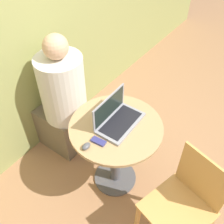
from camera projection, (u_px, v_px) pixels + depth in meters
The scene contains 8 objects.
ground_plane at pixel (115, 178), 2.45m from camera, with size 12.00×12.00×0.00m, color #9E704C.
back_wall at pixel (16, 18), 1.92m from camera, with size 7.00×0.05×2.60m.
round_table at pixel (116, 143), 2.08m from camera, with size 0.71×0.71×0.72m.
laptop at pixel (117, 118), 1.94m from camera, with size 0.38×0.23×0.22m.
cell_phone at pixel (98, 141), 1.83m from camera, with size 0.06×0.11×0.02m.
computer_mouse at pixel (86, 146), 1.79m from camera, with size 0.07×0.05×0.03m.
chair_empty at pixel (183, 205), 1.78m from camera, with size 0.49×0.49×0.86m.
person_seated at pixel (61, 105), 2.41m from camera, with size 0.39×0.61×1.24m.
Camera 1 is at (-1.08, -0.76, 2.15)m, focal length 42.00 mm.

